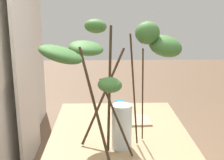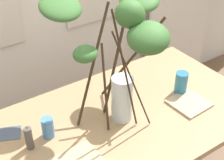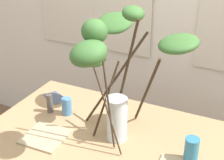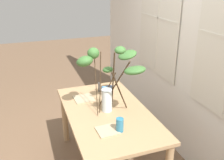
{
  "view_description": "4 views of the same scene",
  "coord_description": "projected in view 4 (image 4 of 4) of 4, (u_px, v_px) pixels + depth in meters",
  "views": [
    {
      "loc": [
        -1.55,
        0.1,
        1.57
      ],
      "look_at": [
        -0.03,
        0.06,
        1.19
      ],
      "focal_mm": 46.8,
      "sensor_mm": 36.0,
      "label": 1
    },
    {
      "loc": [
        -0.84,
        -1.11,
        1.97
      ],
      "look_at": [
        -0.09,
        -0.02,
        1.07
      ],
      "focal_mm": 53.18,
      "sensor_mm": 36.0,
      "label": 2
    },
    {
      "loc": [
        0.66,
        -1.44,
        1.94
      ],
      "look_at": [
        -0.05,
        0.02,
        1.13
      ],
      "focal_mm": 54.88,
      "sensor_mm": 36.0,
      "label": 3
    },
    {
      "loc": [
        2.34,
        -0.78,
        2.17
      ],
      "look_at": [
        0.04,
        0.04,
        1.16
      ],
      "focal_mm": 40.42,
      "sensor_mm": 36.0,
      "label": 4
    }
  ],
  "objects": [
    {
      "name": "drinking_glass_blue_left",
      "position": [
        104.0,
        91.0,
        3.16
      ],
      "size": [
        0.06,
        0.06,
        0.11
      ],
      "primitive_type": "cylinder",
      "color": "#4C84BC",
      "rests_on": "dining_table"
    },
    {
      "name": "plate_square_right",
      "position": [
        107.0,
        131.0,
        2.44
      ],
      "size": [
        0.21,
        0.21,
        0.01
      ],
      "primitive_type": "cube",
      "rotation": [
        0.0,
        0.0,
        0.05
      ],
      "color": "tan",
      "rests_on": "dining_table"
    },
    {
      "name": "back_wall_with_windows",
      "position": [
        192.0,
        41.0,
        2.86
      ],
      "size": [
        5.31,
        0.14,
        2.96
      ],
      "color": "silver",
      "rests_on": "ground"
    },
    {
      "name": "dining_table",
      "position": [
        107.0,
        120.0,
        2.85
      ],
      "size": [
        1.54,
        0.88,
        0.78
      ],
      "color": "tan",
      "rests_on": "ground"
    },
    {
      "name": "drinking_glass_blue_right",
      "position": [
        120.0,
        125.0,
        2.42
      ],
      "size": [
        0.07,
        0.07,
        0.14
      ],
      "primitive_type": "cylinder",
      "color": "teal",
      "rests_on": "dining_table"
    },
    {
      "name": "vase_with_branches",
      "position": [
        111.0,
        71.0,
        2.66
      ],
      "size": [
        0.72,
        0.78,
        0.74
      ],
      "color": "silver",
      "rests_on": "dining_table"
    },
    {
      "name": "pillar_candle",
      "position": [
        99.0,
        87.0,
        3.25
      ],
      "size": [
        0.04,
        0.04,
        0.14
      ],
      "color": "#514C47",
      "rests_on": "dining_table"
    },
    {
      "name": "napkin_folded",
      "position": [
        110.0,
        88.0,
        3.39
      ],
      "size": [
        0.19,
        0.16,
        0.0
      ],
      "primitive_type": "cube",
      "rotation": [
        0.0,
        0.0,
        -0.42
      ],
      "color": "#4C566B",
      "rests_on": "dining_table"
    },
    {
      "name": "plate_square_left",
      "position": [
        84.0,
        99.0,
        3.08
      ],
      "size": [
        0.24,
        0.24,
        0.01
      ],
      "primitive_type": "cube",
      "rotation": [
        0.0,
        0.0,
        0.03
      ],
      "color": "tan",
      "rests_on": "dining_table"
    }
  ]
}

